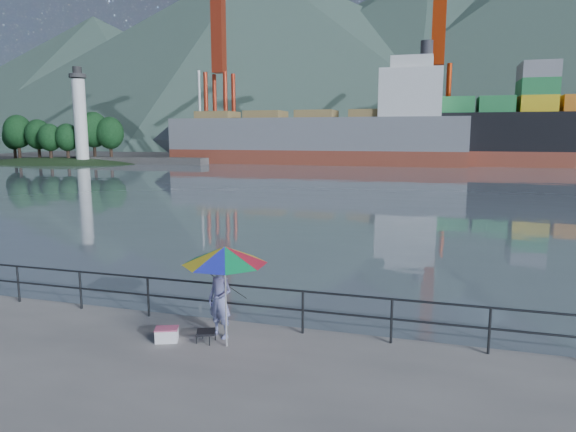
{
  "coord_description": "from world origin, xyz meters",
  "views": [
    {
      "loc": [
        5.82,
        -9.17,
        4.54
      ],
      "look_at": [
        1.39,
        6.0,
        2.0
      ],
      "focal_mm": 32.0,
      "sensor_mm": 36.0,
      "label": 1
    }
  ],
  "objects_px": {
    "fisherman": "(220,300)",
    "cooler_bag": "(167,335)",
    "bulk_carrier": "(325,136)",
    "beach_umbrella": "(225,255)"
  },
  "relations": [
    {
      "from": "beach_umbrella",
      "to": "bulk_carrier",
      "type": "relative_size",
      "value": 0.05
    },
    {
      "from": "fisherman",
      "to": "cooler_bag",
      "type": "distance_m",
      "value": 1.39
    },
    {
      "from": "fisherman",
      "to": "cooler_bag",
      "type": "height_order",
      "value": "fisherman"
    },
    {
      "from": "fisherman",
      "to": "cooler_bag",
      "type": "xyz_separation_m",
      "value": [
        -1.04,
        -0.58,
        -0.72
      ]
    },
    {
      "from": "fisherman",
      "to": "bulk_carrier",
      "type": "bearing_deg",
      "value": 117.57
    },
    {
      "from": "cooler_bag",
      "to": "bulk_carrier",
      "type": "xyz_separation_m",
      "value": [
        -11.78,
        71.08,
        4.06
      ]
    },
    {
      "from": "beach_umbrella",
      "to": "cooler_bag",
      "type": "distance_m",
      "value": 2.33
    },
    {
      "from": "bulk_carrier",
      "to": "fisherman",
      "type": "bearing_deg",
      "value": -79.7
    },
    {
      "from": "fisherman",
      "to": "bulk_carrier",
      "type": "height_order",
      "value": "bulk_carrier"
    },
    {
      "from": "fisherman",
      "to": "bulk_carrier",
      "type": "distance_m",
      "value": 71.73
    }
  ]
}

